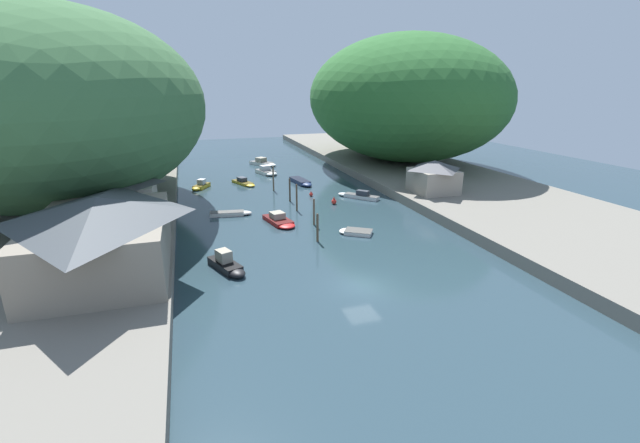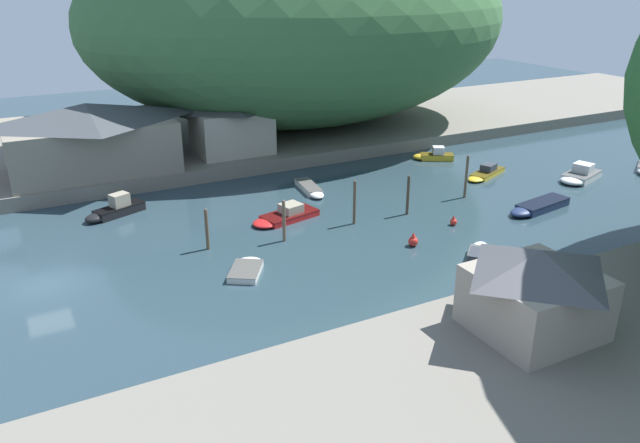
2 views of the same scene
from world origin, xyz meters
name	(u,v)px [view 2 (image 2 of 2)]	position (x,y,z in m)	size (l,w,h in m)	color
water_surface	(449,203)	(0.00, 30.00, 0.00)	(130.00, 130.00, 0.00)	#283D47
left_bank	(308,130)	(-24.81, 30.00, 0.60)	(22.00, 120.00, 1.19)	slate
hillside_left	(303,21)	(-25.91, 29.93, 12.19)	(33.47, 46.86, 21.99)	#3D6B3D
waterfront_building	(90,136)	(-18.50, 6.01, 4.16)	(9.70, 14.44, 5.76)	gray
boathouse_shed	(232,125)	(-17.97, 18.54, 3.80)	(5.44, 7.36, 5.07)	#B2A899
right_bank_cottage	(536,290)	(18.27, 20.14, 3.36)	(5.52, 5.81, 4.19)	gray
boat_small_dinghy	(477,258)	(9.55, 24.49, 0.35)	(4.85, 5.17, 1.13)	white
boat_mid_channel	(537,207)	(4.49, 34.85, 0.31)	(2.50, 6.20, 0.63)	navy
boat_near_quay	(485,173)	(-4.00, 37.26, 0.30)	(3.34, 5.38, 1.01)	gold
boat_yellow_tender	(247,268)	(3.83, 11.26, 0.20)	(3.76, 3.27, 0.41)	silver
boat_navy_launch	(311,189)	(-7.53, 21.46, 0.24)	(4.96, 1.86, 0.50)	silver
boat_red_skiff	(433,156)	(-10.50, 36.42, 0.40)	(3.10, 4.05, 1.29)	gold
boat_far_right_bank	(580,176)	(0.75, 43.82, 0.43)	(3.50, 5.22, 1.42)	white
boat_cabin_cruiser	(114,210)	(-9.58, 5.89, 0.48)	(3.05, 4.91, 1.61)	black
boat_moored_right	(284,216)	(-2.82, 16.87, 0.34)	(3.08, 5.61, 1.13)	red
mooring_post_nearest	(207,229)	(-0.48, 10.21, 1.44)	(0.23, 0.23, 2.87)	brown
mooring_post_second	(284,221)	(0.66, 15.25, 1.50)	(0.23, 0.23, 2.99)	brown
mooring_post_middle	(354,202)	(0.21, 21.07, 1.67)	(0.22, 0.22, 3.33)	brown
mooring_post_fourth	(408,195)	(0.43, 25.60, 1.55)	(0.23, 0.23, 3.09)	#4C3D2D
mooring_post_farthest	(466,176)	(-0.47, 31.94, 1.80)	(0.22, 0.22, 3.58)	brown
channel_buoy_near	(453,221)	(3.81, 27.31, 0.29)	(0.50, 0.50, 0.76)	red
channel_buoy_far	(413,241)	(5.48, 22.53, 0.39)	(0.66, 0.66, 1.00)	red
person_on_quay	(165,161)	(-14.78, 11.26, 2.17)	(0.32, 0.43, 1.69)	#282D3D
person_by_boathouse	(120,167)	(-14.87, 7.59, 2.17)	(0.32, 0.43, 1.69)	#282D3D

